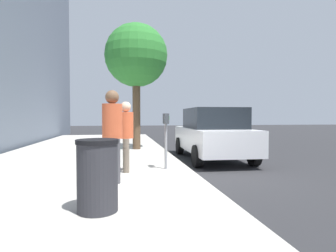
{
  "coord_description": "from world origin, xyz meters",
  "views": [
    {
      "loc": [
        -6.54,
        1.7,
        1.47
      ],
      "look_at": [
        -0.08,
        0.62,
        1.25
      ],
      "focal_mm": 28.89,
      "sensor_mm": 36.0,
      "label": 1
    }
  ],
  "objects_px": {
    "pedestrian_at_meter": "(126,131)",
    "street_tree": "(136,56)",
    "parked_sedan_near": "(212,134)",
    "parking_meter": "(166,129)",
    "trash_bin": "(98,175)",
    "pedestrian_bystander": "(112,127)"
  },
  "relations": [
    {
      "from": "parking_meter",
      "to": "pedestrian_bystander",
      "type": "height_order",
      "value": "pedestrian_bystander"
    },
    {
      "from": "parked_sedan_near",
      "to": "street_tree",
      "type": "bearing_deg",
      "value": 47.57
    },
    {
      "from": "parking_meter",
      "to": "street_tree",
      "type": "relative_size",
      "value": 0.28
    },
    {
      "from": "trash_bin",
      "to": "pedestrian_bystander",
      "type": "bearing_deg",
      "value": -4.6
    },
    {
      "from": "pedestrian_at_meter",
      "to": "parking_meter",
      "type": "bearing_deg",
      "value": 5.71
    },
    {
      "from": "parking_meter",
      "to": "trash_bin",
      "type": "relative_size",
      "value": 1.4
    },
    {
      "from": "pedestrian_bystander",
      "to": "trash_bin",
      "type": "distance_m",
      "value": 1.87
    },
    {
      "from": "pedestrian_at_meter",
      "to": "street_tree",
      "type": "bearing_deg",
      "value": 82.99
    },
    {
      "from": "pedestrian_at_meter",
      "to": "parked_sedan_near",
      "type": "bearing_deg",
      "value": 36.63
    },
    {
      "from": "pedestrian_bystander",
      "to": "street_tree",
      "type": "bearing_deg",
      "value": 57.47
    },
    {
      "from": "pedestrian_at_meter",
      "to": "street_tree",
      "type": "xyz_separation_m",
      "value": [
        4.56,
        -0.49,
        2.81
      ]
    },
    {
      "from": "parking_meter",
      "to": "pedestrian_bystander",
      "type": "relative_size",
      "value": 0.76
    },
    {
      "from": "pedestrian_bystander",
      "to": "pedestrian_at_meter",
      "type": "bearing_deg",
      "value": 49.71
    },
    {
      "from": "street_tree",
      "to": "trash_bin",
      "type": "height_order",
      "value": "street_tree"
    },
    {
      "from": "pedestrian_bystander",
      "to": "street_tree",
      "type": "distance_m",
      "value": 6.24
    },
    {
      "from": "parking_meter",
      "to": "parked_sedan_near",
      "type": "xyz_separation_m",
      "value": [
        2.17,
        -1.97,
        -0.27
      ]
    },
    {
      "from": "parked_sedan_near",
      "to": "street_tree",
      "type": "distance_m",
      "value": 4.55
    },
    {
      "from": "parking_meter",
      "to": "pedestrian_at_meter",
      "type": "relative_size",
      "value": 0.83
    },
    {
      "from": "pedestrian_at_meter",
      "to": "parked_sedan_near",
      "type": "relative_size",
      "value": 0.38
    },
    {
      "from": "parking_meter",
      "to": "pedestrian_bystander",
      "type": "xyz_separation_m",
      "value": [
        -1.13,
        1.29,
        0.1
      ]
    },
    {
      "from": "parking_meter",
      "to": "trash_bin",
      "type": "bearing_deg",
      "value": 153.66
    },
    {
      "from": "parking_meter",
      "to": "trash_bin",
      "type": "height_order",
      "value": "parking_meter"
    }
  ]
}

